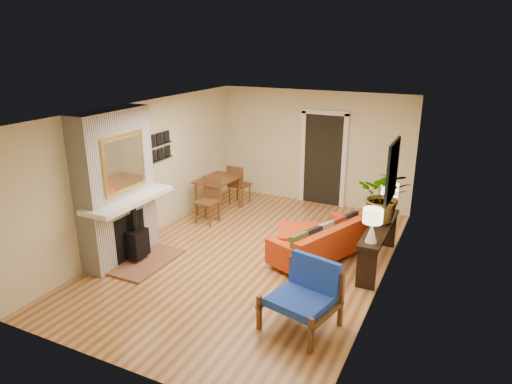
% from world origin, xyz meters
% --- Properties ---
extents(room_shell, '(6.50, 6.50, 6.50)m').
position_xyz_m(room_shell, '(0.60, 2.63, 1.24)').
color(room_shell, tan).
rests_on(room_shell, ground).
extents(fireplace, '(1.09, 1.68, 2.60)m').
position_xyz_m(fireplace, '(-2.00, -1.00, 1.24)').
color(fireplace, white).
rests_on(fireplace, ground).
extents(sofa, '(1.41, 2.01, 0.73)m').
position_xyz_m(sofa, '(1.16, 0.43, 0.32)').
color(sofa, silver).
rests_on(sofa, ground).
extents(ottoman, '(1.04, 1.04, 0.41)m').
position_xyz_m(ottoman, '(0.69, 0.62, 0.24)').
color(ottoman, silver).
rests_on(ottoman, ground).
extents(blue_chair, '(1.02, 1.01, 0.90)m').
position_xyz_m(blue_chair, '(1.54, -1.46, 0.48)').
color(blue_chair, brown).
rests_on(blue_chair, ground).
extents(dining_table, '(0.79, 1.77, 0.95)m').
position_xyz_m(dining_table, '(-1.57, 1.70, 0.62)').
color(dining_table, brown).
rests_on(dining_table, ground).
extents(console_table, '(0.34, 1.85, 0.72)m').
position_xyz_m(console_table, '(2.07, 0.64, 0.58)').
color(console_table, black).
rests_on(console_table, ground).
extents(lamp_near, '(0.30, 0.30, 0.54)m').
position_xyz_m(lamp_near, '(2.07, -0.06, 1.06)').
color(lamp_near, white).
rests_on(lamp_near, console_table).
extents(lamp_far, '(0.30, 0.30, 0.54)m').
position_xyz_m(lamp_far, '(2.07, 1.33, 1.06)').
color(lamp_far, white).
rests_on(lamp_far, console_table).
extents(houseplant, '(0.86, 0.76, 0.92)m').
position_xyz_m(houseplant, '(2.06, 0.86, 1.19)').
color(houseplant, '#1E5919').
rests_on(houseplant, console_table).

